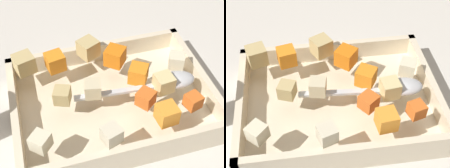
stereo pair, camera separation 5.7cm
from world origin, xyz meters
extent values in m
plane|color=beige|center=(0.00, 0.00, 0.00)|extent=(4.00, 4.00, 0.00)
cube|color=beige|center=(-0.01, -0.01, 0.01)|extent=(0.34, 0.25, 0.01)
cube|color=beige|center=(-0.01, -0.13, 0.03)|extent=(0.34, 0.01, 0.04)
cube|color=beige|center=(-0.01, 0.12, 0.03)|extent=(0.34, 0.01, 0.04)
cube|color=beige|center=(-0.17, -0.01, 0.03)|extent=(0.01, 0.25, 0.04)
cube|color=beige|center=(0.16, -0.01, 0.03)|extent=(0.01, 0.25, 0.04)
cube|color=orange|center=(-0.06, -0.01, 0.07)|extent=(0.04, 0.04, 0.03)
cube|color=orange|center=(0.08, -0.08, 0.07)|extent=(0.04, 0.04, 0.03)
cube|color=orange|center=(-0.12, 0.07, 0.06)|extent=(0.03, 0.03, 0.02)
cube|color=orange|center=(-0.03, -0.06, 0.07)|extent=(0.05, 0.05, 0.03)
cube|color=orange|center=(-0.05, 0.04, 0.07)|extent=(0.04, 0.04, 0.03)
cube|color=orange|center=(-0.07, 0.08, 0.07)|extent=(0.03, 0.03, 0.03)
cube|color=tan|center=(0.08, 0.00, 0.07)|extent=(0.03, 0.03, 0.03)
cube|color=beige|center=(0.03, 0.00, 0.07)|extent=(0.03, 0.03, 0.03)
cube|color=tan|center=(0.13, -0.09, 0.07)|extent=(0.04, 0.04, 0.03)
cube|color=beige|center=(-0.13, -0.03, 0.07)|extent=(0.04, 0.04, 0.03)
cube|color=#E0CC89|center=(-0.09, 0.02, 0.07)|extent=(0.03, 0.03, 0.03)
cube|color=tan|center=(0.01, -0.10, 0.07)|extent=(0.04, 0.04, 0.03)
cube|color=beige|center=(0.12, 0.08, 0.07)|extent=(0.04, 0.04, 0.03)
cube|color=beige|center=(0.02, 0.10, 0.07)|extent=(0.03, 0.03, 0.03)
ellipsoid|color=silver|center=(-0.12, 0.02, 0.06)|extent=(0.07, 0.04, 0.02)
cube|color=silver|center=(-0.01, 0.01, 0.06)|extent=(0.15, 0.02, 0.01)
camera|label=1|loc=(0.10, 0.37, 0.47)|focal=53.94mm
camera|label=2|loc=(0.05, 0.39, 0.47)|focal=53.94mm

